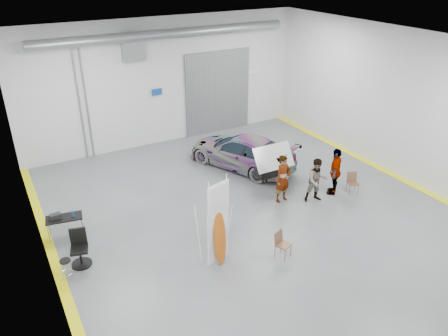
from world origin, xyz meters
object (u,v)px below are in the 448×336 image
person_b (317,180)px  person_c (335,171)px  surfboard_display (217,231)px  folding_chair_far (352,187)px  person_a (283,179)px  folding_chair_near (283,249)px  sedan_car (241,151)px  office_chair (79,250)px  shop_stool (67,269)px  work_table (62,218)px

person_b → person_c: person_c is taller
surfboard_display → folding_chair_far: size_ratio=3.51×
folding_chair_far → surfboard_display: bearing=-146.5°
person_a → person_c: size_ratio=0.98×
person_b → surfboard_display: size_ratio=0.59×
folding_chair_near → person_c: bearing=7.1°
person_b → folding_chair_near: bearing=-125.9°
sedan_car → person_c: person_c is taller
folding_chair_far → person_b: bearing=-165.8°
person_a → office_chair: person_a is taller
folding_chair_far → shop_stool: bearing=-158.8°
person_c → work_table: bearing=-53.1°
folding_chair_near → office_chair: (-5.57, 2.72, 0.24)m
person_a → person_b: person_a is taller
sedan_car → person_b: (0.92, -3.93, 0.15)m
folding_chair_far → shop_stool: 10.85m
folding_chair_far → office_chair: office_chair is taller
person_b → folding_chair_far: person_b is taller
person_a → shop_stool: bearing=176.5°
sedan_car → person_b: person_b is taller
shop_stool → work_table: work_table is taller
person_b → office_chair: person_b is taller
surfboard_display → folding_chair_near: 2.25m
sedan_car → office_chair: bearing=0.2°
office_chair → work_table: bearing=109.7°
folding_chair_far → office_chair: bearing=-161.5°
person_a → surfboard_display: bearing=-159.2°
surfboard_display → person_c: bearing=0.0°
folding_chair_far → office_chair: 10.39m
person_a → shop_stool: person_a is taller
sedan_car → person_b: bearing=79.9°
sedan_car → folding_chair_near: size_ratio=5.69×
person_c → sedan_car: bearing=-104.2°
person_b → surfboard_display: surfboard_display is taller
folding_chair_near → shop_stool: bearing=137.7°
work_table → shop_stool: bearing=-99.0°
folding_chair_far → person_c: bearing=174.1°
surfboard_display → office_chair: size_ratio=2.53×
person_a → shop_stool: size_ratio=2.91×
person_b → office_chair: 8.73m
person_a → shop_stool: (-8.08, -0.57, -0.62)m
sedan_car → office_chair: size_ratio=4.27×
person_b → shop_stool: size_ratio=2.70×
surfboard_display → office_chair: surfboard_display is taller
person_b → folding_chair_far: bearing=10.5°
office_chair → folding_chair_far: bearing=10.7°
person_a → person_c: 2.17m
person_a → folding_chair_near: person_a is taller
sedan_car → work_table: 8.10m
folding_chair_far → shop_stool: size_ratio=1.30×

